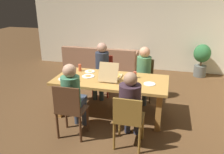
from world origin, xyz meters
TOP-DOWN VIEW (x-y plane):
  - ground_plane at (0.00, 0.00)m, footprint 20.00×20.00m
  - back_wall at (0.00, 3.09)m, footprint 6.66×0.12m
  - dining_table at (0.00, 0.00)m, footprint 2.12×0.97m
  - chair_0 at (-0.43, 0.96)m, footprint 0.41×0.44m
  - person_0 at (-0.43, 0.80)m, footprint 0.30×0.54m
  - chair_1 at (-0.43, -0.92)m, footprint 0.46×0.39m
  - person_1 at (-0.43, -0.77)m, footprint 0.30×0.54m
  - chair_2 at (0.52, -0.95)m, footprint 0.43×0.43m
  - person_2 at (0.52, -0.80)m, footprint 0.32×0.53m
  - chair_3 at (0.52, 0.92)m, footprint 0.42×0.42m
  - person_3 at (0.52, 0.77)m, footprint 0.31×0.51m
  - pizza_box_0 at (0.00, 0.04)m, footprint 0.36×0.50m
  - plate_0 at (0.73, -0.08)m, footprint 0.21×0.21m
  - plate_1 at (-0.52, 0.30)m, footprint 0.20×0.20m
  - plate_2 at (-0.46, 0.02)m, footprint 0.24×0.24m
  - plate_3 at (-0.84, -0.23)m, footprint 0.23×0.23m
  - drinking_glass_0 at (0.43, 0.17)m, footprint 0.06×0.06m
  - drinking_glass_1 at (-0.61, -0.30)m, footprint 0.06×0.06m
  - drinking_glass_2 at (-0.73, 0.29)m, footprint 0.06×0.06m
  - drinking_glass_3 at (0.35, -0.07)m, footprint 0.07×0.07m
  - couch at (-0.96, 2.48)m, footprint 2.18×0.86m
  - potted_plant at (1.92, 2.73)m, footprint 0.46×0.46m

SIDE VIEW (x-z plane):
  - ground_plane at x=0.00m, z-range 0.00..0.00m
  - couch at x=-0.96m, z-range -0.10..0.67m
  - chair_0 at x=-0.43m, z-range 0.05..0.95m
  - chair_3 at x=0.52m, z-range 0.07..0.95m
  - chair_2 at x=0.52m, z-range 0.07..0.95m
  - chair_1 at x=-0.43m, z-range 0.05..0.99m
  - potted_plant at x=1.92m, z-range 0.08..1.01m
  - dining_table at x=0.00m, z-range 0.27..1.01m
  - person_2 at x=0.52m, z-range 0.11..1.32m
  - person_3 at x=0.52m, z-range 0.11..1.31m
  - person_0 at x=-0.43m, z-range 0.11..1.34m
  - person_1 at x=-0.43m, z-range 0.11..1.35m
  - plate_0 at x=0.73m, z-range 0.74..0.75m
  - plate_1 at x=-0.52m, z-range 0.73..0.76m
  - plate_3 at x=-0.84m, z-range 0.73..0.76m
  - plate_2 at x=-0.46m, z-range 0.73..0.76m
  - pizza_box_0 at x=0.00m, z-range 0.61..0.96m
  - drinking_glass_0 at x=0.43m, z-range 0.74..0.86m
  - drinking_glass_3 at x=0.35m, z-range 0.74..0.87m
  - drinking_glass_1 at x=-0.61m, z-range 0.74..0.87m
  - drinking_glass_2 at x=-0.73m, z-range 0.74..0.88m
  - back_wall at x=0.00m, z-range 0.00..2.71m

